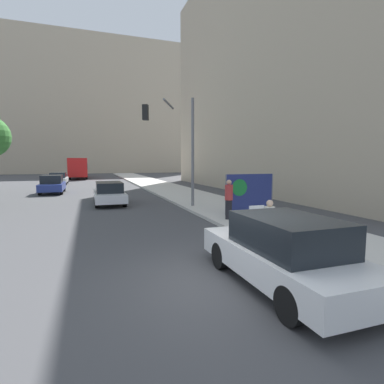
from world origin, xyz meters
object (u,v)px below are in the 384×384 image
seated_protester (270,217)px  city_bus_on_road (79,167)px  traffic_light_pole (175,134)px  car_on_road_distant (58,178)px  protest_banner (249,193)px  parked_car_curbside (284,252)px  car_on_road_midblock (52,184)px  jogger_on_sidewalk (229,199)px  car_on_road_nearest (109,193)px

seated_protester → city_bus_on_road: size_ratio=0.10×
seated_protester → city_bus_on_road: bearing=94.3°
traffic_light_pole → car_on_road_distant: size_ratio=1.29×
seated_protester → protest_banner: 4.50m
parked_car_curbside → car_on_road_midblock: size_ratio=1.00×
car_on_road_midblock → car_on_road_distant: car_on_road_midblock is taller
jogger_on_sidewalk → traffic_light_pole: 5.68m
city_bus_on_road → seated_protester: bearing=-80.6°
car_on_road_midblock → car_on_road_distant: 10.51m
jogger_on_sidewalk → car_on_road_midblock: bearing=-58.2°
seated_protester → car_on_road_nearest: bearing=106.9°
protest_banner → car_on_road_distant: bearing=112.6°
car_on_road_nearest → car_on_road_midblock: (-4.02, 7.97, 0.06)m
jogger_on_sidewalk → parked_car_curbside: 6.63m
seated_protester → car_on_road_distant: (-8.81, 29.21, -0.12)m
seated_protester → jogger_on_sidewalk: (0.12, 3.27, 0.20)m
seated_protester → parked_car_curbside: (-1.72, -3.09, -0.07)m
protest_banner → car_on_road_midblock: protest_banner is taller
seated_protester → car_on_road_midblock: car_on_road_midblock is taller
traffic_light_pole → car_on_road_distant: traffic_light_pole is taller
seated_protester → car_on_road_midblock: bearing=109.0°
jogger_on_sidewalk → city_bus_on_road: city_bus_on_road is taller
traffic_light_pole → car_on_road_distant: 22.95m
traffic_light_pole → city_bus_on_road: size_ratio=0.48×
seated_protester → car_on_road_midblock: size_ratio=0.28×
seated_protester → traffic_light_pole: size_ratio=0.21×
traffic_light_pole → parked_car_curbside: (-0.80, -11.02, -3.35)m
city_bus_on_road → jogger_on_sidewalk: bearing=-79.7°
seated_protester → jogger_on_sidewalk: bearing=82.8°
car_on_road_nearest → car_on_road_distant: bearing=103.6°
protest_banner → parked_car_curbside: (-3.35, -7.27, -0.40)m
seated_protester → traffic_light_pole: (-0.92, 7.93, 3.29)m
car_on_road_nearest → city_bus_on_road: size_ratio=0.38×
seated_protester → protest_banner: size_ratio=0.48×
traffic_light_pole → car_on_road_midblock: (-7.44, 10.79, -3.35)m
car_on_road_nearest → seated_protester: bearing=-68.0°
protest_banner → car_on_road_midblock: 17.63m
protest_banner → car_on_road_distant: protest_banner is taller
seated_protester → car_on_road_distant: 30.51m
jogger_on_sidewalk → car_on_road_distant: size_ratio=0.37×
seated_protester → car_on_road_midblock: 20.49m
jogger_on_sidewalk → car_on_road_distant: jogger_on_sidewalk is taller
jogger_on_sidewalk → traffic_light_pole: bearing=-74.4°
traffic_light_pole → parked_car_curbside: bearing=-94.2°
jogger_on_sidewalk → parked_car_curbside: size_ratio=0.39×
parked_car_curbside → car_on_road_distant: (-7.08, 32.30, -0.05)m
city_bus_on_road → car_on_road_midblock: bearing=-93.4°
protest_banner → city_bus_on_road: bearing=102.7°
traffic_light_pole → city_bus_on_road: (-6.05, 34.25, -2.30)m
seated_protester → car_on_road_nearest: seated_protester is taller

